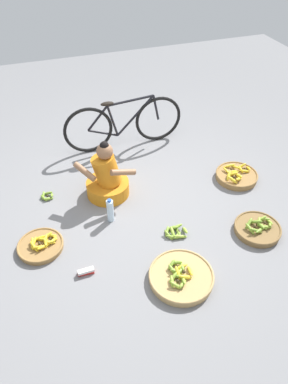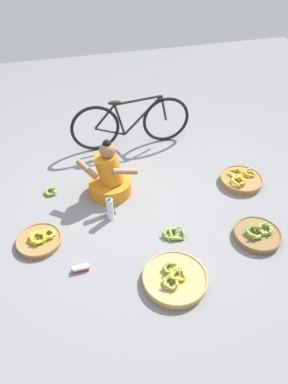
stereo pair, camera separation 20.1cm
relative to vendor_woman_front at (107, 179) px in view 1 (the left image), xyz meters
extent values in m
plane|color=slate|center=(0.30, -0.30, -0.24)|extent=(10.00, 10.00, 0.00)
cylinder|color=orange|center=(0.00, 0.00, -0.15)|extent=(0.52, 0.52, 0.18)
cylinder|color=orange|center=(0.00, 0.00, 0.12)|extent=(0.42, 0.37, 0.41)
sphere|color=#8C6042|center=(0.00, 0.00, 0.39)|extent=(0.19, 0.19, 0.19)
sphere|color=black|center=(0.00, 0.00, 0.46)|extent=(0.10, 0.10, 0.10)
cylinder|color=#8C6042|center=(-0.26, -0.04, 0.19)|extent=(0.23, 0.29, 0.16)
cylinder|color=#8C6042|center=(0.15, -0.19, 0.19)|extent=(0.31, 0.11, 0.16)
torus|color=black|center=(-0.01, 0.98, 0.10)|extent=(0.68, 0.06, 0.68)
torus|color=black|center=(1.01, 0.96, 0.10)|extent=(0.68, 0.06, 0.68)
cylinder|color=black|center=(0.67, 0.97, 0.21)|extent=(0.55, 0.04, 0.55)
cylinder|color=black|center=(0.34, 0.97, 0.19)|extent=(0.15, 0.03, 0.49)
cylinder|color=black|center=(0.61, 0.97, 0.45)|extent=(0.65, 0.04, 0.08)
cylinder|color=black|center=(0.20, 0.97, 0.03)|extent=(0.42, 0.04, 0.18)
cylinder|color=black|center=(0.14, 0.97, 0.27)|extent=(0.31, 0.04, 0.35)
cylinder|color=black|center=(0.97, 0.96, 0.29)|extent=(0.11, 0.03, 0.38)
ellipsoid|color=black|center=(0.28, 0.97, 0.46)|extent=(0.18, 0.08, 0.05)
cylinder|color=olive|center=(1.65, -0.25, -0.20)|extent=(0.53, 0.53, 0.07)
torus|color=olive|center=(1.65, -0.25, -0.17)|extent=(0.54, 0.54, 0.02)
ellipsoid|color=gold|center=(1.83, -0.21, -0.14)|extent=(0.05, 0.13, 0.06)
ellipsoid|color=gold|center=(1.78, -0.15, -0.14)|extent=(0.12, 0.04, 0.08)
ellipsoid|color=gold|center=(1.73, -0.20, -0.14)|extent=(0.04, 0.12, 0.07)
ellipsoid|color=gold|center=(1.77, -0.25, -0.14)|extent=(0.13, 0.06, 0.06)
sphere|color=#382D19|center=(1.78, -0.20, -0.14)|extent=(0.03, 0.03, 0.03)
ellipsoid|color=yellow|center=(1.68, -0.15, -0.13)|extent=(0.05, 0.16, 0.09)
ellipsoid|color=yellow|center=(1.63, -0.09, -0.14)|extent=(0.16, 0.06, 0.06)
ellipsoid|color=yellow|center=(1.54, -0.17, -0.15)|extent=(0.06, 0.16, 0.05)
ellipsoid|color=yellow|center=(1.63, -0.23, -0.13)|extent=(0.16, 0.06, 0.09)
sphere|color=#382D19|center=(1.61, -0.16, -0.14)|extent=(0.03, 0.03, 0.03)
ellipsoid|color=yellow|center=(1.63, -0.33, -0.13)|extent=(0.04, 0.15, 0.09)
ellipsoid|color=yellow|center=(1.57, -0.26, -0.14)|extent=(0.16, 0.07, 0.07)
ellipsoid|color=yellow|center=(1.51, -0.28, -0.13)|extent=(0.13, 0.14, 0.10)
ellipsoid|color=yellow|center=(1.51, -0.37, -0.13)|extent=(0.13, 0.14, 0.10)
ellipsoid|color=yellow|center=(1.59, -0.38, -0.13)|extent=(0.15, 0.11, 0.10)
sphere|color=#382D19|center=(1.56, -0.32, -0.14)|extent=(0.03, 0.03, 0.03)
cylinder|color=olive|center=(-0.89, -0.62, -0.21)|extent=(0.47, 0.47, 0.05)
torus|color=olive|center=(-0.89, -0.62, -0.19)|extent=(0.48, 0.48, 0.02)
ellipsoid|color=yellow|center=(-0.73, -0.58, -0.16)|extent=(0.06, 0.12, 0.06)
ellipsoid|color=yellow|center=(-0.75, -0.55, -0.16)|extent=(0.12, 0.09, 0.05)
ellipsoid|color=yellow|center=(-0.80, -0.55, -0.16)|extent=(0.12, 0.07, 0.08)
ellipsoid|color=yellow|center=(-0.82, -0.57, -0.16)|extent=(0.08, 0.12, 0.06)
ellipsoid|color=yellow|center=(-0.82, -0.62, -0.16)|extent=(0.08, 0.12, 0.06)
ellipsoid|color=yellow|center=(-0.78, -0.64, -0.16)|extent=(0.12, 0.04, 0.07)
ellipsoid|color=yellow|center=(-0.74, -0.63, -0.16)|extent=(0.10, 0.11, 0.08)
sphere|color=#382D19|center=(-0.78, -0.59, -0.16)|extent=(0.03, 0.03, 0.03)
ellipsoid|color=gold|center=(-0.83, -0.62, -0.16)|extent=(0.05, 0.15, 0.07)
ellipsoid|color=gold|center=(-0.90, -0.55, -0.16)|extent=(0.15, 0.04, 0.06)
ellipsoid|color=gold|center=(-0.96, -0.61, -0.16)|extent=(0.04, 0.15, 0.08)
ellipsoid|color=gold|center=(-0.89, -0.68, -0.16)|extent=(0.15, 0.04, 0.08)
sphere|color=#382D19|center=(-0.89, -0.61, -0.16)|extent=(0.03, 0.03, 0.03)
ellipsoid|color=gold|center=(-0.83, -0.62, -0.16)|extent=(0.04, 0.15, 0.07)
ellipsoid|color=gold|center=(-0.86, -0.57, -0.16)|extent=(0.14, 0.10, 0.06)
ellipsoid|color=gold|center=(-0.95, -0.59, -0.16)|extent=(0.10, 0.14, 0.07)
ellipsoid|color=gold|center=(-0.95, -0.65, -0.15)|extent=(0.09, 0.14, 0.08)
ellipsoid|color=gold|center=(-0.86, -0.68, -0.16)|extent=(0.14, 0.10, 0.07)
sphere|color=#382D19|center=(-0.89, -0.63, -0.16)|extent=(0.03, 0.03, 0.03)
cylinder|color=brown|center=(1.39, -1.14, -0.21)|extent=(0.50, 0.50, 0.06)
torus|color=brown|center=(1.39, -1.14, -0.17)|extent=(0.51, 0.51, 0.02)
ellipsoid|color=#8CAD38|center=(1.54, -1.14, -0.14)|extent=(0.05, 0.14, 0.08)
ellipsoid|color=#8CAD38|center=(1.51, -1.08, -0.15)|extent=(0.14, 0.09, 0.06)
ellipsoid|color=#8CAD38|center=(1.48, -1.07, -0.14)|extent=(0.14, 0.04, 0.08)
ellipsoid|color=#8CAD38|center=(1.43, -1.09, -0.15)|extent=(0.11, 0.13, 0.06)
ellipsoid|color=#8CAD38|center=(1.43, -1.16, -0.15)|extent=(0.09, 0.13, 0.06)
ellipsoid|color=#8CAD38|center=(1.47, -1.19, -0.15)|extent=(0.14, 0.06, 0.05)
ellipsoid|color=#8CAD38|center=(1.53, -1.17, -0.14)|extent=(0.11, 0.12, 0.08)
sphere|color=#382D19|center=(1.48, -1.13, -0.15)|extent=(0.03, 0.03, 0.03)
ellipsoid|color=olive|center=(1.42, -1.15, -0.14)|extent=(0.05, 0.16, 0.08)
ellipsoid|color=olive|center=(1.39, -1.09, -0.14)|extent=(0.14, 0.12, 0.09)
ellipsoid|color=olive|center=(1.31, -1.09, -0.14)|extent=(0.15, 0.12, 0.09)
ellipsoid|color=olive|center=(1.28, -1.16, -0.14)|extent=(0.06, 0.16, 0.08)
ellipsoid|color=olive|center=(1.33, -1.21, -0.14)|extent=(0.16, 0.08, 0.09)
ellipsoid|color=olive|center=(1.37, -1.21, -0.15)|extent=(0.16, 0.09, 0.06)
sphere|color=#382D19|center=(1.35, -1.15, -0.15)|extent=(0.03, 0.03, 0.03)
cylinder|color=tan|center=(0.35, -1.45, -0.20)|extent=(0.62, 0.62, 0.07)
torus|color=tan|center=(0.35, -1.45, -0.17)|extent=(0.63, 0.63, 0.02)
ellipsoid|color=yellow|center=(0.44, -1.46, -0.14)|extent=(0.06, 0.15, 0.07)
ellipsoid|color=yellow|center=(0.38, -1.38, -0.14)|extent=(0.14, 0.04, 0.06)
ellipsoid|color=yellow|center=(0.32, -1.44, -0.13)|extent=(0.04, 0.14, 0.09)
ellipsoid|color=yellow|center=(0.37, -1.51, -0.14)|extent=(0.15, 0.06, 0.08)
sphere|color=#382D19|center=(0.38, -1.45, -0.14)|extent=(0.03, 0.03, 0.03)
ellipsoid|color=olive|center=(0.39, -1.38, -0.14)|extent=(0.05, 0.13, 0.07)
ellipsoid|color=olive|center=(0.35, -1.32, -0.14)|extent=(0.13, 0.08, 0.07)
ellipsoid|color=olive|center=(0.30, -1.33, -0.14)|extent=(0.12, 0.10, 0.07)
ellipsoid|color=olive|center=(0.28, -1.39, -0.14)|extent=(0.06, 0.13, 0.07)
ellipsoid|color=olive|center=(0.31, -1.42, -0.14)|extent=(0.13, 0.08, 0.08)
ellipsoid|color=olive|center=(0.36, -1.42, -0.15)|extent=(0.12, 0.09, 0.05)
sphere|color=#382D19|center=(0.33, -1.37, -0.14)|extent=(0.03, 0.03, 0.03)
ellipsoid|color=#8CAD38|center=(0.34, -1.54, -0.14)|extent=(0.06, 0.13, 0.08)
ellipsoid|color=#8CAD38|center=(0.31, -1.48, -0.14)|extent=(0.13, 0.09, 0.06)
ellipsoid|color=#8CAD38|center=(0.25, -1.48, -0.14)|extent=(0.13, 0.10, 0.08)
ellipsoid|color=#8CAD38|center=(0.23, -1.51, -0.14)|extent=(0.06, 0.13, 0.06)
ellipsoid|color=#8CAD38|center=(0.25, -1.56, -0.14)|extent=(0.12, 0.11, 0.08)
ellipsoid|color=#8CAD38|center=(0.32, -1.57, -0.15)|extent=(0.12, 0.11, 0.06)
sphere|color=#382D19|center=(0.28, -1.52, -0.14)|extent=(0.03, 0.03, 0.03)
ellipsoid|color=olive|center=(-0.67, 0.16, -0.21)|extent=(0.05, 0.12, 0.08)
ellipsoid|color=olive|center=(-0.71, 0.22, -0.21)|extent=(0.13, 0.07, 0.06)
ellipsoid|color=olive|center=(-0.77, 0.19, -0.21)|extent=(0.08, 0.12, 0.07)
ellipsoid|color=olive|center=(-0.77, 0.14, -0.21)|extent=(0.09, 0.12, 0.06)
ellipsoid|color=olive|center=(-0.71, 0.11, -0.22)|extent=(0.12, 0.05, 0.06)
sphere|color=#382D19|center=(-0.72, 0.17, -0.21)|extent=(0.03, 0.03, 0.03)
ellipsoid|color=#8CAD38|center=(0.63, -0.90, -0.20)|extent=(0.06, 0.16, 0.10)
ellipsoid|color=#8CAD38|center=(0.56, -0.83, -0.21)|extent=(0.16, 0.04, 0.08)
ellipsoid|color=#8CAD38|center=(0.49, -0.89, -0.21)|extent=(0.05, 0.16, 0.09)
ellipsoid|color=#8CAD38|center=(0.55, -0.96, -0.21)|extent=(0.16, 0.07, 0.07)
sphere|color=#382D19|center=(0.56, -0.90, -0.21)|extent=(0.03, 0.03, 0.03)
ellipsoid|color=olive|center=(0.56, -0.89, -0.21)|extent=(0.05, 0.15, 0.06)
ellipsoid|color=olive|center=(0.52, -0.83, -0.21)|extent=(0.14, 0.09, 0.08)
ellipsoid|color=olive|center=(0.49, -0.82, -0.21)|extent=(0.15, 0.05, 0.06)
ellipsoid|color=olive|center=(0.44, -0.85, -0.21)|extent=(0.10, 0.14, 0.07)
ellipsoid|color=olive|center=(0.44, -0.91, -0.21)|extent=(0.08, 0.14, 0.08)
ellipsoid|color=olive|center=(0.47, -0.94, -0.22)|extent=(0.14, 0.09, 0.06)
ellipsoid|color=olive|center=(0.54, -0.93, -0.21)|extent=(0.13, 0.11, 0.06)
sphere|color=#382D19|center=(0.50, -0.88, -0.21)|extent=(0.03, 0.03, 0.03)
cylinder|color=silver|center=(-0.08, -0.45, -0.10)|extent=(0.08, 0.08, 0.29)
cylinder|color=#2D59B7|center=(-0.08, -0.45, 0.06)|extent=(0.04, 0.04, 0.02)
cube|color=red|center=(-0.51, -1.09, -0.22)|extent=(0.16, 0.06, 0.03)
cube|color=white|center=(-0.51, -1.09, -0.19)|extent=(0.16, 0.05, 0.03)
camera|label=1|loc=(-0.65, -3.27, 2.67)|focal=33.26mm
camera|label=2|loc=(-0.46, -3.33, 2.67)|focal=33.26mm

